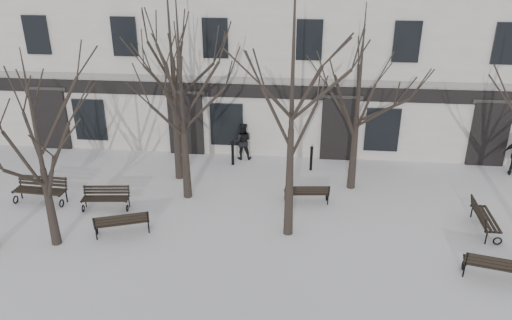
# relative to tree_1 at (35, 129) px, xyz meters

# --- Properties ---
(ground) EXTENTS (100.00, 100.00, 0.00)m
(ground) POSITION_rel_tree_1_xyz_m (6.13, 0.00, -4.06)
(ground) COLOR white
(ground) RESTS_ON ground
(building) EXTENTS (40.40, 10.20, 11.40)m
(building) POSITION_rel_tree_1_xyz_m (6.13, 12.96, 1.45)
(building) COLOR silver
(building) RESTS_ON ground
(tree_1) EXTENTS (4.55, 4.55, 6.50)m
(tree_1) POSITION_rel_tree_1_xyz_m (0.00, 0.00, 0.00)
(tree_1) COLOR black
(tree_1) RESTS_ON ground
(tree_2) EXTENTS (6.37, 6.37, 9.09)m
(tree_2) POSITION_rel_tree_1_xyz_m (7.64, 1.39, 1.62)
(tree_2) COLOR black
(tree_2) RESTS_ON ground
(tree_4) EXTENTS (6.08, 6.08, 8.68)m
(tree_4) POSITION_rel_tree_1_xyz_m (2.88, 5.30, 1.37)
(tree_4) COLOR black
(tree_4) RESTS_ON ground
(tree_5) EXTENTS (5.58, 5.58, 7.98)m
(tree_5) POSITION_rel_tree_1_xyz_m (3.61, 3.67, 0.93)
(tree_5) COLOR black
(tree_5) RESTS_ON ground
(tree_6) EXTENTS (5.09, 5.09, 7.28)m
(tree_6) POSITION_rel_tree_1_xyz_m (10.05, 5.11, 0.49)
(tree_6) COLOR black
(tree_6) RESTS_ON ground
(bench_0) EXTENTS (2.03, 0.83, 1.00)m
(bench_0) POSITION_rel_tree_1_xyz_m (-1.86, 2.69, -3.52)
(bench_0) COLOR black
(bench_0) RESTS_ON ground
(bench_1) EXTENTS (1.91, 1.23, 0.92)m
(bench_1) POSITION_rel_tree_1_xyz_m (2.02, 0.74, -3.56)
(bench_1) COLOR black
(bench_1) RESTS_ON ground
(bench_2) EXTENTS (1.98, 1.08, 0.95)m
(bench_2) POSITION_rel_tree_1_xyz_m (13.87, -0.60, -3.54)
(bench_2) COLOR black
(bench_2) RESTS_ON ground
(bench_3) EXTENTS (1.78, 0.81, 0.87)m
(bench_3) POSITION_rel_tree_1_xyz_m (0.80, 2.43, -3.59)
(bench_3) COLOR black
(bench_3) RESTS_ON ground
(bench_4) EXTENTS (1.75, 0.79, 0.85)m
(bench_4) POSITION_rel_tree_1_xyz_m (8.25, 3.57, -3.60)
(bench_4) COLOR black
(bench_4) RESTS_ON ground
(bench_5) EXTENTS (0.72, 1.88, 0.94)m
(bench_5) POSITION_rel_tree_1_xyz_m (14.33, 2.25, -3.55)
(bench_5) COLOR black
(bench_5) RESTS_ON ground
(bollard_a) EXTENTS (0.15, 0.15, 1.15)m
(bollard_a) POSITION_rel_tree_1_xyz_m (4.95, 6.83, -3.44)
(bollard_a) COLOR black
(bollard_a) RESTS_ON ground
(bollard_b) EXTENTS (0.14, 0.14, 1.12)m
(bollard_b) POSITION_rel_tree_1_xyz_m (8.42, 6.62, -3.46)
(bollard_b) COLOR black
(bollard_b) RESTS_ON ground
(pedestrian_b) EXTENTS (0.88, 0.71, 1.72)m
(pedestrian_b) POSITION_rel_tree_1_xyz_m (5.30, 7.56, -4.06)
(pedestrian_b) COLOR black
(pedestrian_b) RESTS_ON ground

